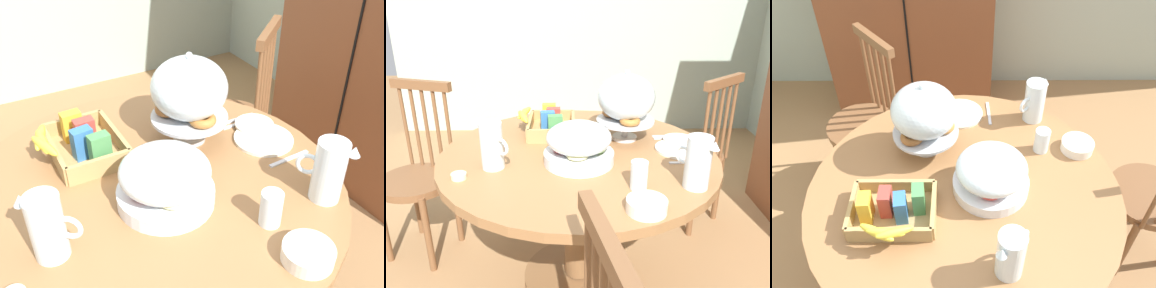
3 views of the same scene
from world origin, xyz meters
The scene contains 14 objects.
dining_table centered at (-0.14, -0.05, 0.54)m, with size 1.25×1.25×0.74m.
windsor_chair_facing_door centered at (-0.71, 0.68, 0.45)m, with size 0.47×0.47×0.97m.
pastry_stand_with_dome centered at (-0.30, 0.18, 0.94)m, with size 0.28×0.28×0.34m.
fruit_platter_covered centered at (-0.03, -0.05, 0.83)m, with size 0.30×0.30×0.18m.
orange_juice_pitcher centered at (0.01, -0.40, 0.83)m, with size 0.13×0.15×0.20m.
milk_pitcher centered at (0.19, 0.39, 0.83)m, with size 0.15×0.13×0.20m.
cereal_basket centered at (-0.40, -0.19, 0.79)m, with size 0.32×0.30×0.12m.
china_plate_large centered at (-0.15, 0.42, 0.75)m, with size 0.22×0.22×0.01m, color white.
china_plate_small centered at (-0.24, 0.44, 0.76)m, with size 0.15×0.15×0.01m, color white.
cereal_bowl centered at (0.36, 0.17, 0.76)m, with size 0.14×0.14×0.04m, color white.
drinking_glass centered at (0.20, 0.17, 0.80)m, with size 0.06×0.06×0.11m, color silver.
table_knife centered at (-0.29, 0.41, 0.74)m, with size 0.17×0.01×0.01m, color silver.
dinner_fork centered at (-0.32, 0.41, 0.74)m, with size 0.17×0.01×0.01m, color silver.
soup_spoon centered at (-0.01, 0.42, 0.74)m, with size 0.17×0.01×0.01m, color silver.
Camera 1 is at (0.90, -0.48, 1.65)m, focal length 41.18 mm.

